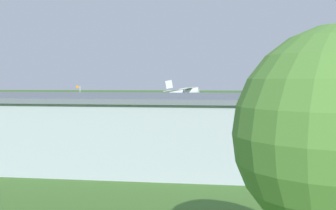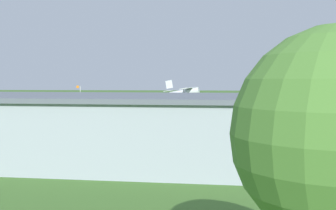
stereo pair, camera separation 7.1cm
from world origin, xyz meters
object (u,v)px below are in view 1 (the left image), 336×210
object	(u,v)px
hangar	(117,128)
person_watching_takeoff	(25,129)
person_near_hangar_door	(299,133)
windsock	(77,88)
biplane	(184,93)

from	to	relation	value
hangar	person_watching_takeoff	xyz separation A→B (m)	(14.66, -15.28, -1.98)
person_near_hangar_door	windsock	size ratio (longest dim) A/B	0.32
biplane	person_watching_takeoff	distance (m)	28.45
person_watching_takeoff	windsock	xyz separation A→B (m)	(7.25, -43.91, 4.03)
biplane	person_near_hangar_door	distance (m)	27.43
person_near_hangar_door	windsock	world-z (taller)	windsock
person_near_hangar_door	windsock	xyz separation A→B (m)	(39.22, -45.02, 3.91)
person_near_hangar_door	windsock	bearing A→B (deg)	-48.93
hangar	person_near_hangar_door	world-z (taller)	hangar
windsock	person_watching_takeoff	bearing A→B (deg)	99.38
person_watching_takeoff	windsock	size ratio (longest dim) A/B	0.28
biplane	person_near_hangar_door	world-z (taller)	biplane
hangar	person_watching_takeoff	distance (m)	21.27
biplane	windsock	size ratio (longest dim) A/B	1.73
hangar	biplane	world-z (taller)	biplane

